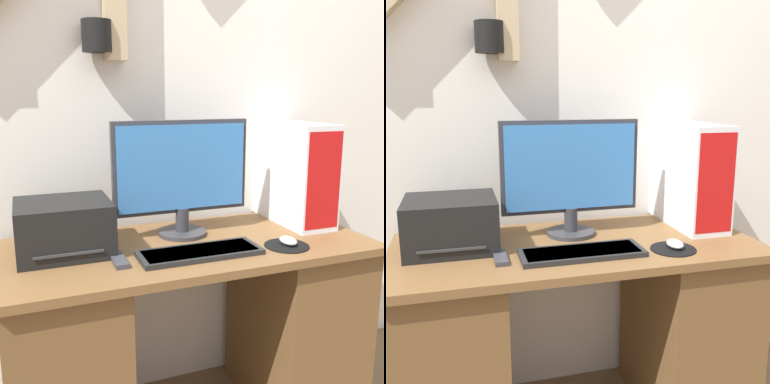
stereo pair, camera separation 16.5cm
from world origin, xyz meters
The scene contains 9 objects.
wall_back centered at (-0.01, 0.66, 1.37)m, with size 6.40×0.16×2.70m.
desk centered at (0.00, 0.31, 0.41)m, with size 1.36×0.61×0.79m.
monitor centered at (0.01, 0.42, 1.04)m, with size 0.54×0.19×0.45m.
keyboard centered at (-0.02, 0.17, 0.80)m, with size 0.43×0.16×0.02m.
mousepad centered at (0.32, 0.14, 0.80)m, with size 0.16×0.16×0.00m.
mouse centered at (0.33, 0.15, 0.81)m, with size 0.05×0.08×0.03m.
computer_tower centered at (0.53, 0.43, 1.01)m, with size 0.17×0.42×0.43m.
printer centered at (-0.45, 0.37, 0.89)m, with size 0.32×0.29×0.19m.
remote_control centered at (-0.29, 0.20, 0.80)m, with size 0.04×0.14×0.02m.
Camera 2 is at (-0.41, -1.25, 1.35)m, focal length 42.00 mm.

